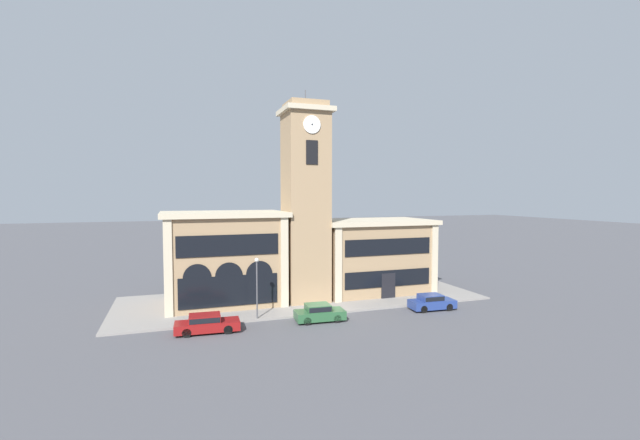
{
  "coord_description": "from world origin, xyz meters",
  "views": [
    {
      "loc": [
        -12.18,
        -34.32,
        10.37
      ],
      "look_at": [
        0.8,
        3.25,
        8.07
      ],
      "focal_mm": 24.0,
      "sensor_mm": 36.0,
      "label": 1
    }
  ],
  "objects_px": {
    "parked_car_near": "(206,323)",
    "street_lamp": "(257,278)",
    "parked_car_mid": "(319,312)",
    "parked_car_far": "(432,302)"
  },
  "relations": [
    {
      "from": "parked_car_near",
      "to": "parked_car_mid",
      "type": "distance_m",
      "value": 9.0
    },
    {
      "from": "parked_car_near",
      "to": "parked_car_far",
      "type": "xyz_separation_m",
      "value": [
        19.78,
        -0.0,
        0.01
      ]
    },
    {
      "from": "parked_car_far",
      "to": "street_lamp",
      "type": "bearing_deg",
      "value": 176.15
    },
    {
      "from": "parked_car_far",
      "to": "parked_car_near",
      "type": "bearing_deg",
      "value": -176.63
    },
    {
      "from": "parked_car_near",
      "to": "street_lamp",
      "type": "relative_size",
      "value": 0.96
    },
    {
      "from": "parked_car_mid",
      "to": "parked_car_far",
      "type": "bearing_deg",
      "value": 3.37
    },
    {
      "from": "parked_car_near",
      "to": "parked_car_mid",
      "type": "height_order",
      "value": "parked_car_mid"
    },
    {
      "from": "parked_car_mid",
      "to": "street_lamp",
      "type": "relative_size",
      "value": 0.82
    },
    {
      "from": "parked_car_near",
      "to": "parked_car_mid",
      "type": "relative_size",
      "value": 1.17
    },
    {
      "from": "parked_car_near",
      "to": "street_lamp",
      "type": "height_order",
      "value": "street_lamp"
    }
  ]
}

